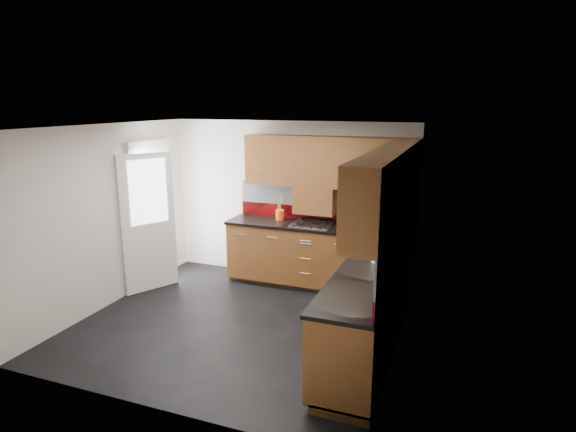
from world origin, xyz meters
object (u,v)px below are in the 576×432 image
at_px(utensil_pot, 280,213).
at_px(food_processor, 380,250).
at_px(gas_hob, 312,224).
at_px(toaster, 348,219).

xyz_separation_m(utensil_pot, food_processor, (1.76, -1.43, 0.05)).
bearing_deg(utensil_pot, gas_hob, -14.58).
distance_m(gas_hob, utensil_pot, 0.57).
bearing_deg(food_processor, gas_hob, 133.24).
bearing_deg(gas_hob, food_processor, -46.76).
distance_m(utensil_pot, food_processor, 2.26).
distance_m(gas_hob, toaster, 0.52).
relative_size(utensil_pot, toaster, 1.56).
height_order(gas_hob, food_processor, food_processor).
relative_size(toaster, food_processor, 0.89).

